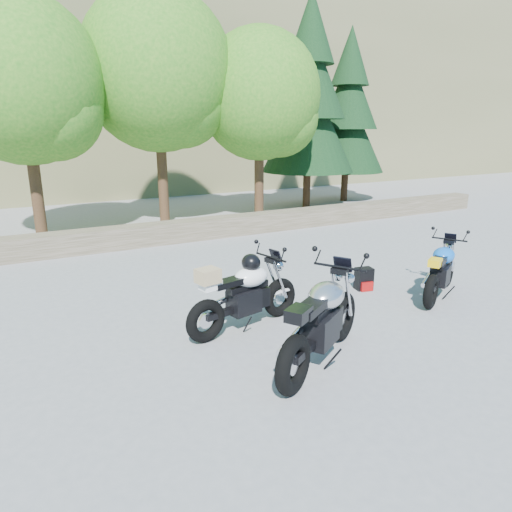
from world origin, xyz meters
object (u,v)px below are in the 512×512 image
(silver_bike, at_px, (322,322))
(blue_bike, at_px, (441,271))
(white_bike, at_px, (244,293))
(backpack, at_px, (364,279))

(silver_bike, distance_m, blue_bike, 3.19)
(white_bike, distance_m, blue_bike, 3.44)
(blue_bike, height_order, backpack, blue_bike)
(silver_bike, distance_m, backpack, 2.83)
(silver_bike, height_order, blue_bike, silver_bike)
(blue_bike, bearing_deg, backpack, 106.28)
(silver_bike, xyz_separation_m, backpack, (2.21, 1.73, -0.34))
(white_bike, xyz_separation_m, blue_bike, (3.41, -0.44, -0.08))
(white_bike, relative_size, backpack, 4.93)
(silver_bike, relative_size, backpack, 4.98)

